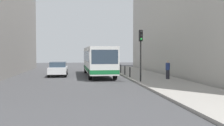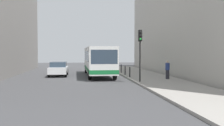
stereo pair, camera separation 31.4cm
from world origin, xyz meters
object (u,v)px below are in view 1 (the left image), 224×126
bus (98,60)px  pedestrian_near_signal (168,70)px  car_beside_bus (58,69)px  bollard_far (121,69)px  bollard_farthest (117,67)px  traffic_light (141,46)px  bollard_near (130,72)px  bollard_mid (125,70)px

bus → pedestrian_near_signal: (5.67, -5.38, -0.77)m
bus → car_beside_bus: size_ratio=2.51×
bollard_far → bollard_farthest: same height
car_beside_bus → bus: bearing=174.0°
car_beside_bus → traffic_light: traffic_light is taller
bus → bollard_near: bearing=128.2°
traffic_light → bollard_mid: bearing=90.9°
bollard_farthest → pedestrian_near_signal: (2.95, -9.68, 0.33)m
car_beside_bus → bollard_mid: size_ratio=4.64×
bus → bollard_mid: size_ratio=11.65×
bollard_far → bollard_farthest: (0.00, 2.55, 0.00)m
car_beside_bus → bollard_far: 7.01m
bus → pedestrian_near_signal: bus is taller
traffic_light → pedestrian_near_signal: (2.85, 1.64, -2.05)m
car_beside_bus → bollard_near: (6.88, -3.76, -0.16)m
bollard_far → pedestrian_near_signal: (2.95, -7.14, 0.33)m
bollard_mid → bollard_farthest: (0.00, 5.09, 0.00)m
car_beside_bus → bollard_near: bearing=151.2°
traffic_light → car_beside_bus: bearing=133.2°
bus → pedestrian_near_signal: bearing=135.5°
car_beside_bus → traffic_light: size_ratio=1.07×
traffic_light → bollard_farthest: size_ratio=4.32×
bus → bollard_near: bus is taller
bollard_near → car_beside_bus: bearing=151.4°
traffic_light → bollard_farthest: traffic_light is taller
bollard_mid → traffic_light: bearing=-89.1°
bus → bollard_far: (2.72, 1.76, -1.10)m
car_beside_bus → pedestrian_near_signal: size_ratio=2.73×
bollard_farthest → pedestrian_near_signal: 10.13m
car_beside_bus → bollard_far: (6.88, 1.33, -0.16)m
bollard_mid → bollard_far: bearing=90.0°
pedestrian_near_signal → bollard_far: bearing=58.2°
pedestrian_near_signal → bollard_mid: bearing=68.4°
bollard_mid → bollard_far: (0.00, 2.55, 0.00)m
bollard_mid → bollard_far: 2.55m
bus → traffic_light: (2.82, -7.01, 1.28)m
bollard_farthest → bollard_far: bearing=-90.0°
bus → bollard_farthest: 5.21m
traffic_light → bollard_far: size_ratio=4.32×
car_beside_bus → bollard_near: size_ratio=4.64×
traffic_light → bollard_far: bearing=90.7°
traffic_light → bollard_near: bearing=91.6°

